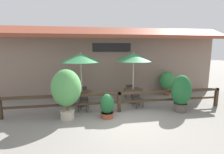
% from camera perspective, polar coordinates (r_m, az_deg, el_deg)
% --- Properties ---
extents(ground_plane, '(60.00, 60.00, 0.00)m').
position_cam_1_polar(ground_plane, '(7.49, 4.07, -14.10)').
color(ground_plane, gray).
extents(building_facade, '(14.28, 1.49, 4.23)m').
position_cam_1_polar(building_facade, '(10.91, -0.89, 5.23)').
color(building_facade, gray).
rests_on(building_facade, ground).
extents(patio_railing, '(10.40, 0.14, 0.95)m').
position_cam_1_polar(patio_railing, '(8.21, 2.39, -6.74)').
color(patio_railing, '#3D2D1E').
rests_on(patio_railing, ground).
extents(patio_umbrella_near, '(1.99, 1.99, 2.76)m').
position_cam_1_polar(patio_umbrella_near, '(8.92, -10.18, 6.25)').
color(patio_umbrella_near, '#B7B2A8').
rests_on(patio_umbrella_near, ground).
extents(dining_table_near, '(1.06, 1.06, 0.75)m').
position_cam_1_polar(dining_table_near, '(9.23, -9.83, -5.62)').
color(dining_table_near, '#4C3826').
rests_on(dining_table_near, ground).
extents(chair_near_streetside, '(0.50, 0.50, 0.87)m').
position_cam_1_polar(chair_near_streetside, '(8.52, -9.25, -7.69)').
color(chair_near_streetside, '#332D28').
rests_on(chair_near_streetside, ground).
extents(chair_near_wallside, '(0.42, 0.42, 0.87)m').
position_cam_1_polar(chair_near_wallside, '(10.01, -9.34, -5.05)').
color(chair_near_wallside, '#332D28').
rests_on(chair_near_wallside, ground).
extents(patio_umbrella_middle, '(1.99, 1.99, 2.76)m').
position_cam_1_polar(patio_umbrella_middle, '(9.39, 7.09, 6.50)').
color(patio_umbrella_middle, '#B7B2A8').
rests_on(patio_umbrella_middle, ground).
extents(dining_table_middle, '(1.06, 1.06, 0.75)m').
position_cam_1_polar(dining_table_middle, '(9.69, 6.85, -4.81)').
color(dining_table_middle, '#4C3826').
rests_on(dining_table_middle, ground).
extents(chair_middle_streetside, '(0.49, 0.49, 0.87)m').
position_cam_1_polar(chair_middle_streetside, '(9.02, 8.28, -6.67)').
color(chair_middle_streetside, '#332D28').
rests_on(chair_middle_streetside, ground).
extents(chair_middle_wallside, '(0.47, 0.47, 0.87)m').
position_cam_1_polar(chair_middle_wallside, '(10.41, 5.54, -4.38)').
color(chair_middle_wallside, '#332D28').
rests_on(chair_middle_wallside, ground).
extents(potted_plant_tall_tropical, '(0.60, 0.57, 1.06)m').
position_cam_1_polar(potted_plant_tall_tropical, '(7.61, -1.58, -9.56)').
color(potted_plant_tall_tropical, '#9E4C33').
rests_on(potted_plant_tall_tropical, ground).
extents(potted_plant_broad_leaf, '(1.23, 1.11, 2.13)m').
position_cam_1_polar(potted_plant_broad_leaf, '(7.51, -14.69, -3.95)').
color(potted_plant_broad_leaf, '#B7AD99').
rests_on(potted_plant_broad_leaf, ground).
extents(potted_plant_corner_fern, '(0.94, 0.84, 1.76)m').
position_cam_1_polar(potted_plant_corner_fern, '(8.80, 21.66, -4.70)').
color(potted_plant_corner_fern, '#564C47').
rests_on(potted_plant_corner_fern, ground).
extents(potted_plant_entrance_palm, '(0.99, 0.89, 1.48)m').
position_cam_1_polar(potted_plant_entrance_palm, '(11.69, 17.54, -1.41)').
color(potted_plant_entrance_palm, brown).
rests_on(potted_plant_entrance_palm, ground).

